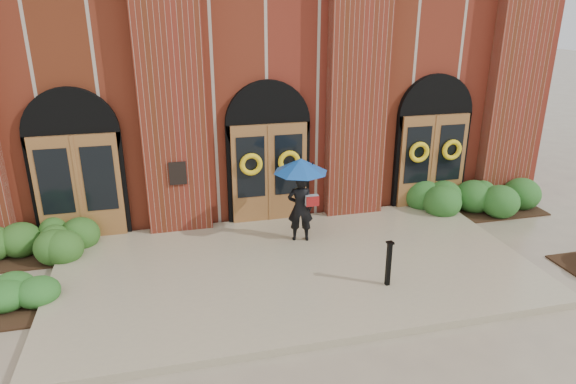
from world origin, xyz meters
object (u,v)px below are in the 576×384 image
object	(u,v)px
metal_post	(389,263)
hedge_wall_right	(480,197)
man_with_umbrella	(301,184)
hedge_wall_left	(50,241)

from	to	relation	value
metal_post	hedge_wall_right	size ratio (longest dim) A/B	0.30
metal_post	hedge_wall_right	bearing A→B (deg)	37.99
metal_post	hedge_wall_right	world-z (taller)	metal_post
man_with_umbrella	hedge_wall_left	size ratio (longest dim) A/B	0.71
man_with_umbrella	metal_post	size ratio (longest dim) A/B	2.13
man_with_umbrella	metal_post	distance (m)	2.82
hedge_wall_left	hedge_wall_right	world-z (taller)	hedge_wall_right
man_with_umbrella	hedge_wall_right	distance (m)	5.50
hedge_wall_left	man_with_umbrella	bearing A→B (deg)	-8.57
hedge_wall_left	hedge_wall_right	size ratio (longest dim) A/B	0.89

